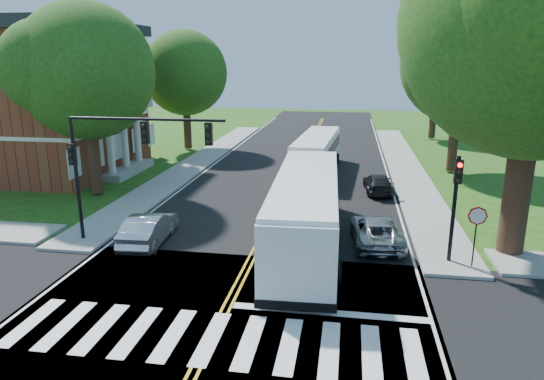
% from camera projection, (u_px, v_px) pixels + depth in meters
% --- Properties ---
extents(ground, '(140.00, 140.00, 0.00)m').
position_uv_depth(ground, '(216.00, 330.00, 15.24)').
color(ground, '#1C4812').
rests_on(ground, ground).
extents(road, '(14.00, 96.00, 0.01)m').
position_uv_depth(road, '(288.00, 186.00, 32.39)').
color(road, black).
rests_on(road, ground).
extents(cross_road, '(60.00, 12.00, 0.01)m').
position_uv_depth(cross_road, '(216.00, 329.00, 15.24)').
color(cross_road, black).
rests_on(cross_road, ground).
extents(center_line, '(0.36, 70.00, 0.01)m').
position_uv_depth(center_line, '(295.00, 173.00, 36.20)').
color(center_line, gold).
rests_on(center_line, road).
extents(edge_line_w, '(0.12, 70.00, 0.01)m').
position_uv_depth(edge_line_w, '(207.00, 170.00, 37.24)').
color(edge_line_w, silver).
rests_on(edge_line_w, road).
extents(edge_line_e, '(0.12, 70.00, 0.01)m').
position_uv_depth(edge_line_e, '(388.00, 176.00, 35.15)').
color(edge_line_e, silver).
rests_on(edge_line_e, road).
extents(crosswalk, '(12.60, 3.00, 0.01)m').
position_uv_depth(crosswalk, '(211.00, 338.00, 14.76)').
color(crosswalk, silver).
rests_on(crosswalk, road).
extents(stop_bar, '(6.60, 0.40, 0.01)m').
position_uv_depth(stop_bar, '(330.00, 313.00, 16.22)').
color(stop_bar, silver).
rests_on(stop_bar, road).
extents(sidewalk_nw, '(2.60, 40.00, 0.15)m').
position_uv_depth(sidewalk_nw, '(200.00, 160.00, 40.32)').
color(sidewalk_nw, gray).
rests_on(sidewalk_nw, ground).
extents(sidewalk_ne, '(2.60, 40.00, 0.15)m').
position_uv_depth(sidewalk_ne, '(405.00, 167.00, 37.77)').
color(sidewalk_ne, gray).
rests_on(sidewalk_ne, ground).
extents(tree_ne_big, '(10.80, 10.80, 14.91)m').
position_uv_depth(tree_ne_big, '(540.00, 22.00, 18.66)').
color(tree_ne_big, black).
rests_on(tree_ne_big, ground).
extents(tree_west_near, '(8.00, 8.00, 11.40)m').
position_uv_depth(tree_west_near, '(86.00, 71.00, 28.38)').
color(tree_west_near, black).
rests_on(tree_west_near, ground).
extents(tree_west_far, '(7.60, 7.60, 10.67)m').
position_uv_depth(tree_west_far, '(185.00, 73.00, 43.69)').
color(tree_west_far, black).
rests_on(tree_west_far, ground).
extents(tree_east_mid, '(8.40, 8.40, 11.93)m').
position_uv_depth(tree_east_mid, '(461.00, 64.00, 34.29)').
color(tree_east_mid, black).
rests_on(tree_east_mid, ground).
extents(tree_east_far, '(7.20, 7.20, 10.34)m').
position_uv_depth(tree_east_far, '(437.00, 73.00, 49.64)').
color(tree_east_far, black).
rests_on(tree_east_far, ground).
extents(brick_building, '(20.00, 13.00, 10.80)m').
position_uv_depth(brick_building, '(2.00, 98.00, 36.25)').
color(brick_building, maroon).
rests_on(brick_building, ground).
extents(signal_nw, '(7.15, 0.46, 5.66)m').
position_uv_depth(signal_nw, '(122.00, 150.00, 21.12)').
color(signal_nw, black).
rests_on(signal_nw, ground).
extents(signal_ne, '(0.30, 0.46, 4.40)m').
position_uv_depth(signal_ne, '(456.00, 195.00, 19.34)').
color(signal_ne, black).
rests_on(signal_ne, ground).
extents(stop_sign, '(0.76, 0.08, 2.53)m').
position_uv_depth(stop_sign, '(477.00, 222.00, 19.02)').
color(stop_sign, black).
rests_on(stop_sign, ground).
extents(bus_lead, '(3.42, 12.68, 3.26)m').
position_uv_depth(bus_lead, '(306.00, 210.00, 21.58)').
color(bus_lead, white).
rests_on(bus_lead, road).
extents(bus_follow, '(3.17, 11.05, 2.82)m').
position_uv_depth(bus_follow, '(317.00, 153.00, 35.74)').
color(bus_follow, white).
rests_on(bus_follow, road).
extents(hatchback, '(1.75, 4.38, 1.42)m').
position_uv_depth(hatchback, '(149.00, 228.00, 22.22)').
color(hatchback, silver).
rests_on(hatchback, road).
extents(suv, '(2.49, 4.77, 1.28)m').
position_uv_depth(suv, '(376.00, 231.00, 22.12)').
color(suv, '#A6A8AD').
rests_on(suv, road).
extents(dark_sedan, '(1.93, 4.15, 1.17)m').
position_uv_depth(dark_sedan, '(378.00, 183.00, 30.78)').
color(dark_sedan, black).
rests_on(dark_sedan, road).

